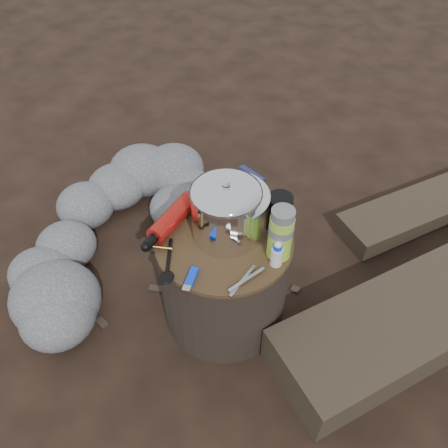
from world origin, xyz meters
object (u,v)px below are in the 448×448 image
at_px(fuel_bottle, 173,218).
at_px(travel_mug, 279,211).
at_px(thermos, 281,234).
at_px(stump, 224,277).
at_px(camping_pot, 226,210).

bearing_deg(fuel_bottle, travel_mug, 30.70).
height_order(thermos, travel_mug, thermos).
xyz_separation_m(stump, thermos, (0.18, 0.02, 0.30)).
bearing_deg(thermos, travel_mug, 112.97).
bearing_deg(camping_pot, stump, -80.08).
height_order(fuel_bottle, thermos, thermos).
relative_size(stump, thermos, 2.42).
height_order(stump, camping_pot, camping_pot).
bearing_deg(stump, camping_pot, 99.92).
xyz_separation_m(fuel_bottle, travel_mug, (0.31, 0.16, 0.03)).
height_order(stump, travel_mug, travel_mug).
bearing_deg(camping_pot, travel_mug, 41.63).
bearing_deg(travel_mug, stump, -132.84).
relative_size(stump, travel_mug, 3.82).
height_order(camping_pot, thermos, camping_pot).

